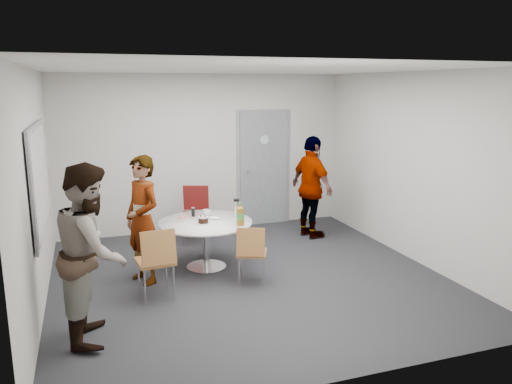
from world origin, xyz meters
name	(u,v)px	position (x,y,z in m)	size (l,w,h in m)	color
floor	(249,278)	(0.00, 0.00, 0.00)	(5.00, 5.00, 0.00)	#222226
ceiling	(248,69)	(0.00, 0.00, 2.70)	(5.00, 5.00, 0.00)	silver
wall_back	(204,153)	(0.00, 2.50, 1.35)	(5.00, 5.00, 0.00)	beige
wall_left	(35,191)	(-2.50, 0.00, 1.35)	(5.00, 5.00, 0.00)	beige
wall_right	(414,168)	(2.50, 0.00, 1.35)	(5.00, 5.00, 0.00)	beige
wall_front	(345,231)	(0.00, -2.50, 1.35)	(5.00, 5.00, 0.00)	beige
door	(264,168)	(1.10, 2.48, 1.03)	(1.02, 0.17, 2.12)	slate
whiteboard	(39,179)	(-2.46, 0.20, 1.45)	(0.04, 1.90, 1.25)	gray
table	(208,228)	(-0.41, 0.55, 0.58)	(1.29, 1.29, 0.98)	white
chair_near_left	(157,257)	(-1.23, -0.30, 0.54)	(0.46, 0.50, 0.88)	brown
chair_near_right	(251,249)	(-0.03, -0.21, 0.47)	(0.49, 0.51, 0.78)	brown
chair_far	(196,208)	(-0.31, 1.82, 0.56)	(0.55, 0.58, 0.91)	#5C1412
person_main	(143,220)	(-1.31, 0.34, 0.83)	(0.60, 0.40, 1.65)	#A5C6EA
person_left	(92,252)	(-1.95, -0.97, 0.89)	(0.87, 0.68, 1.78)	white
person_right	(312,187)	(1.56, 1.40, 0.85)	(1.00, 0.42, 1.70)	black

